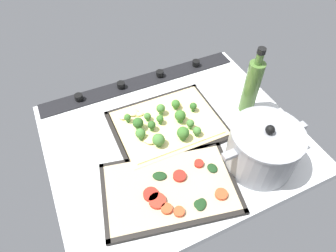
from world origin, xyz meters
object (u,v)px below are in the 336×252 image
at_px(baking_tray_front, 167,126).
at_px(oil_bottle, 252,86).
at_px(baking_tray_back, 170,189).
at_px(veggie_pizza_back, 171,188).
at_px(cooking_pot, 263,148).
at_px(broccoli_pizza, 166,124).

relative_size(baking_tray_front, oil_bottle, 1.43).
distance_m(baking_tray_back, veggie_pizza_back, 0.01).
bearing_deg(baking_tray_back, baking_tray_front, -113.12).
distance_m(cooking_pot, oil_bottle, 0.22).
xyz_separation_m(broccoli_pizza, baking_tray_back, (0.08, 0.20, -0.02)).
distance_m(baking_tray_back, oil_bottle, 0.41).
relative_size(veggie_pizza_back, oil_bottle, 1.55).
relative_size(baking_tray_front, broccoli_pizza, 1.08).
bearing_deg(oil_bottle, baking_tray_back, 24.96).
bearing_deg(broccoli_pizza, baking_tray_back, 68.15).
xyz_separation_m(baking_tray_front, veggie_pizza_back, (0.09, 0.21, 0.01)).
xyz_separation_m(veggie_pizza_back, cooking_pot, (-0.26, 0.02, 0.06)).
xyz_separation_m(baking_tray_back, cooking_pot, (-0.26, 0.03, 0.06)).
bearing_deg(cooking_pot, oil_bottle, -116.16).
bearing_deg(broccoli_pizza, veggie_pizza_back, 68.92).
relative_size(broccoli_pizza, oil_bottle, 1.33).
bearing_deg(cooking_pot, broccoli_pizza, -51.42).
xyz_separation_m(baking_tray_back, veggie_pizza_back, (-0.00, 0.00, 0.01)).
bearing_deg(baking_tray_back, veggie_pizza_back, 116.17).
xyz_separation_m(baking_tray_back, oil_bottle, (-0.36, -0.17, 0.10)).
xyz_separation_m(baking_tray_front, broccoli_pizza, (0.01, 0.00, 0.02)).
bearing_deg(broccoli_pizza, cooking_pot, 128.58).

